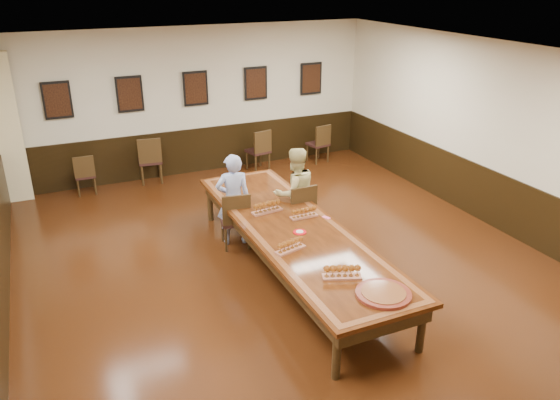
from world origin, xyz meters
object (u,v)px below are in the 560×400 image
chair_woman (298,211)px  spare_chair_d (318,143)px  spare_chair_b (150,159)px  spare_chair_c (258,150)px  person_woman (295,193)px  person_man (233,200)px  conference_table (294,236)px  carved_platter (383,294)px  spare_chair_a (85,174)px  chair_man (235,218)px

chair_woman → spare_chair_d: size_ratio=1.10×
spare_chair_b → spare_chair_c: size_ratio=1.07×
spare_chair_c → person_woman: size_ratio=0.61×
spare_chair_b → spare_chair_d: size_ratio=1.11×
person_man → conference_table: bearing=120.7°
spare_chair_b → person_man: person_man is taller
person_woman → carved_platter: (-0.38, -3.19, -0.02)m
spare_chair_d → person_man: bearing=33.7°
chair_woman → conference_table: 1.16m
spare_chair_c → person_woman: 3.48m
conference_table → spare_chair_d: bearing=58.2°
spare_chair_a → spare_chair_d: (5.29, -0.15, 0.04)m
spare_chair_c → person_woman: (-0.70, -3.40, 0.31)m
spare_chair_c → spare_chair_d: (1.53, -0.04, -0.02)m
spare_chair_b → conference_table: spare_chair_b is taller
chair_woman → spare_chair_d: (2.22, 3.47, -0.05)m
chair_man → conference_table: 1.30m
spare_chair_c → person_man: size_ratio=0.61×
chair_man → person_man: (0.02, 0.10, 0.29)m
spare_chair_a → person_woman: 4.67m
chair_man → person_woman: (1.05, -0.08, 0.30)m
spare_chair_d → carved_platter: 7.05m
person_man → conference_table: size_ratio=0.31×
person_woman → carved_platter: size_ratio=2.12×
spare_chair_c → spare_chair_d: size_ratio=1.04×
chair_man → carved_platter: size_ratio=1.31×
person_man → spare_chair_b: bearing=-68.8°
spare_chair_a → person_woman: size_ratio=0.54×
spare_chair_a → spare_chair_d: size_ratio=0.92×
spare_chair_d → person_woman: (-2.23, -3.36, 0.33)m
chair_woman → carved_platter: chair_woman is taller
spare_chair_a → chair_man: bearing=121.5°
conference_table → person_woman: bearing=63.7°
chair_woman → person_man: bearing=-17.6°
chair_man → spare_chair_d: bearing=-124.8°
chair_woman → spare_chair_c: bearing=-103.5°
person_man → person_woman: size_ratio=0.99×
chair_man → spare_chair_d: chair_man is taller
spare_chair_b → spare_chair_d: spare_chair_b is taller
spare_chair_a → spare_chair_b: bearing=-173.7°
spare_chair_a → person_woman: bearing=132.2°
chair_man → conference_table: size_ratio=0.20×
chair_man → spare_chair_c: 3.76m
spare_chair_b → person_man: 3.53m
spare_chair_c → person_man: bearing=50.2°
chair_man → chair_woman: bearing=-179.6°
chair_woman → person_man: size_ratio=0.65×
spare_chair_d → conference_table: size_ratio=0.18×
spare_chair_b → conference_table: size_ratio=0.21×
chair_woman → carved_platter: size_ratio=1.36×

